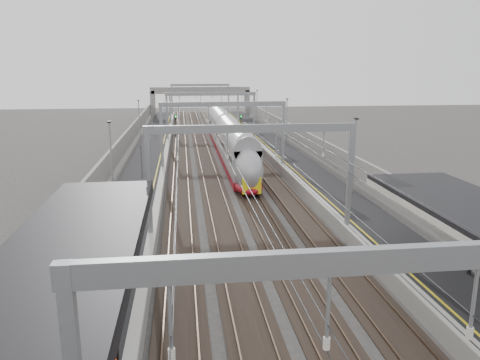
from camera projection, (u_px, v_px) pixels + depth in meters
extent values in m
cube|color=black|center=(148.00, 166.00, 51.06)|extent=(4.00, 120.00, 1.00)
cube|color=black|center=(291.00, 163.00, 52.97)|extent=(4.00, 120.00, 1.00)
cube|color=black|center=(181.00, 169.00, 51.58)|extent=(2.40, 140.00, 0.08)
cube|color=brown|center=(174.00, 169.00, 51.47)|extent=(0.07, 140.00, 0.14)
cube|color=brown|center=(187.00, 168.00, 51.65)|extent=(0.07, 140.00, 0.14)
cube|color=black|center=(208.00, 169.00, 51.94)|extent=(2.40, 140.00, 0.08)
cube|color=brown|center=(201.00, 168.00, 51.83)|extent=(0.07, 140.00, 0.14)
cube|color=brown|center=(214.00, 168.00, 52.00)|extent=(0.07, 140.00, 0.14)
cube|color=black|center=(235.00, 168.00, 52.30)|extent=(2.40, 140.00, 0.08)
cube|color=brown|center=(228.00, 167.00, 52.19)|extent=(0.07, 140.00, 0.14)
cube|color=brown|center=(241.00, 167.00, 52.36)|extent=(0.07, 140.00, 0.14)
cube|color=black|center=(261.00, 167.00, 52.66)|extent=(2.40, 140.00, 0.08)
cube|color=brown|center=(255.00, 167.00, 52.55)|extent=(0.07, 140.00, 0.14)
cube|color=brown|center=(267.00, 166.00, 52.72)|extent=(0.07, 140.00, 0.14)
cube|color=gray|center=(407.00, 258.00, 8.91)|extent=(13.00, 0.25, 0.50)
cube|color=gray|center=(148.00, 181.00, 28.17)|extent=(0.28, 0.28, 6.60)
cube|color=gray|center=(350.00, 175.00, 29.68)|extent=(0.28, 0.28, 6.60)
cube|color=gray|center=(252.00, 129.00, 28.22)|extent=(13.00, 0.25, 0.50)
cube|color=gray|center=(162.00, 135.00, 47.48)|extent=(0.28, 0.28, 6.60)
cube|color=gray|center=(283.00, 133.00, 48.99)|extent=(0.28, 0.28, 6.60)
cube|color=gray|center=(223.00, 104.00, 47.53)|extent=(13.00, 0.25, 0.50)
cube|color=gray|center=(167.00, 116.00, 66.79)|extent=(0.28, 0.28, 6.60)
cube|color=gray|center=(254.00, 115.00, 68.29)|extent=(0.28, 0.28, 6.60)
cube|color=gray|center=(211.00, 94.00, 66.83)|extent=(13.00, 0.25, 0.50)
cube|color=gray|center=(170.00, 105.00, 86.09)|extent=(0.28, 0.28, 6.60)
cube|color=gray|center=(238.00, 105.00, 87.60)|extent=(0.28, 0.28, 6.60)
cube|color=gray|center=(204.00, 88.00, 86.14)|extent=(13.00, 0.25, 0.50)
cube|color=gray|center=(172.00, 99.00, 103.47)|extent=(0.28, 0.28, 6.60)
cube|color=gray|center=(228.00, 99.00, 104.97)|extent=(0.28, 0.28, 6.60)
cube|color=gray|center=(200.00, 85.00, 103.51)|extent=(13.00, 0.25, 0.50)
cylinder|color=#262628|center=(179.00, 115.00, 55.14)|extent=(0.03, 140.00, 0.03)
cylinder|color=#262628|center=(205.00, 115.00, 55.50)|extent=(0.03, 140.00, 0.03)
cylinder|color=#262628|center=(230.00, 115.00, 55.86)|extent=(0.03, 140.00, 0.03)
cylinder|color=#262628|center=(255.00, 114.00, 56.21)|extent=(0.03, 140.00, 0.03)
cylinder|color=black|center=(58.00, 254.00, 20.35)|extent=(0.20, 0.20, 4.00)
cube|color=black|center=(82.00, 352.00, 10.70)|extent=(1.60, 0.15, 0.55)
cube|color=#FF3905|center=(82.00, 354.00, 10.63)|extent=(1.50, 0.02, 0.42)
cylinder|color=black|center=(473.00, 235.00, 22.67)|extent=(0.20, 0.20, 4.00)
cube|color=gray|center=(200.00, 90.00, 103.78)|extent=(22.00, 2.20, 1.40)
cube|color=gray|center=(153.00, 105.00, 103.25)|extent=(1.00, 2.20, 6.20)
cube|color=gray|center=(247.00, 104.00, 105.75)|extent=(1.00, 2.20, 6.20)
cube|color=gray|center=(118.00, 157.00, 50.42)|extent=(0.30, 120.00, 3.20)
cube|color=gray|center=(319.00, 152.00, 53.09)|extent=(0.30, 120.00, 3.20)
cube|color=maroon|center=(234.00, 163.00, 52.24)|extent=(2.56, 21.82, 0.76)
cube|color=#96969B|center=(234.00, 147.00, 51.83)|extent=(2.56, 21.82, 2.85)
cube|color=black|center=(243.00, 182.00, 44.94)|extent=(1.90, 2.28, 0.47)
cube|color=maroon|center=(219.00, 136.00, 73.68)|extent=(2.56, 21.82, 0.76)
cube|color=#96969B|center=(219.00, 124.00, 73.26)|extent=(2.56, 21.82, 2.85)
cube|color=black|center=(223.00, 145.00, 66.38)|extent=(1.90, 2.28, 0.47)
ellipsoid|color=#96969B|center=(248.00, 171.00, 41.18)|extent=(2.56, 4.93, 3.99)
cube|color=yellow|center=(252.00, 186.00, 39.40)|extent=(1.61, 0.12, 1.42)
cube|color=black|center=(251.00, 168.00, 39.49)|extent=(1.52, 0.55, 0.89)
cylinder|color=black|center=(176.00, 127.00, 76.90)|extent=(0.12, 0.12, 3.00)
cube|color=black|center=(176.00, 117.00, 76.53)|extent=(0.32, 0.22, 0.75)
sphere|color=#0CE526|center=(176.00, 116.00, 76.37)|extent=(0.16, 0.16, 0.16)
cylinder|color=black|center=(228.00, 127.00, 76.59)|extent=(0.12, 0.12, 3.00)
cube|color=black|center=(228.00, 118.00, 76.22)|extent=(0.32, 0.22, 0.75)
sphere|color=red|center=(228.00, 117.00, 76.06)|extent=(0.16, 0.16, 0.16)
cylinder|color=black|center=(241.00, 127.00, 76.72)|extent=(0.12, 0.12, 3.00)
cube|color=black|center=(241.00, 117.00, 76.34)|extent=(0.32, 0.22, 0.75)
sphere|color=#0CE526|center=(241.00, 117.00, 76.18)|extent=(0.16, 0.16, 0.16)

